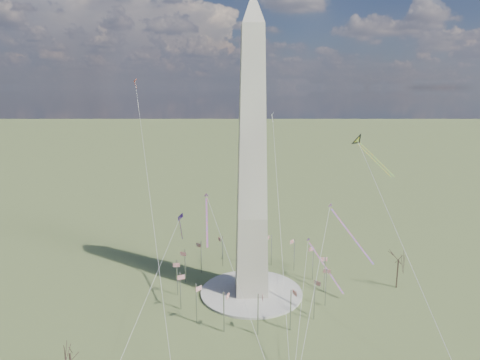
{
  "coord_description": "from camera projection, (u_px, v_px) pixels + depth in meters",
  "views": [
    {
      "loc": [
        -10.67,
        -139.48,
        71.45
      ],
      "look_at": [
        -4.02,
        0.0,
        41.23
      ],
      "focal_mm": 32.0,
      "sensor_mm": 36.0,
      "label": 1
    }
  ],
  "objects": [
    {
      "name": "washington_monument",
      "position": [
        252.0,
        160.0,
        141.64
      ],
      "size": [
        15.56,
        15.56,
        100.0
      ],
      "color": "#C0B6A1",
      "rests_on": "plaza"
    },
    {
      "name": "kite_delta_black",
      "position": [
        360.0,
        143.0,
        155.24
      ],
      "size": [
        13.46,
        15.91,
        14.05
      ],
      "rotation": [
        0.0,
        0.0,
        3.79
      ],
      "color": "black",
      "rests_on": "ground"
    },
    {
      "name": "kite_small_white",
      "position": [
        272.0,
        115.0,
        182.46
      ],
      "size": [
        1.39,
        2.05,
        4.33
      ],
      "rotation": [
        0.0,
        0.0,
        2.49
      ],
      "color": "white",
      "rests_on": "ground"
    },
    {
      "name": "ground",
      "position": [
        251.0,
        293.0,
        151.78
      ],
      "size": [
        2000.0,
        2000.0,
        0.0
      ],
      "primitive_type": "plane",
      "color": "#586331",
      "rests_on": "ground"
    },
    {
      "name": "kite_streamer_mid",
      "position": [
        207.0,
        214.0,
        140.0
      ],
      "size": [
        1.84,
        18.59,
        12.76
      ],
      "rotation": [
        0.0,
        0.0,
        3.18
      ],
      "color": "#E85024",
      "rests_on": "ground"
    },
    {
      "name": "kite_streamer_right",
      "position": [
        320.0,
        258.0,
        156.31
      ],
      "size": [
        10.29,
        19.11,
        14.22
      ],
      "rotation": [
        0.0,
        0.0,
        3.6
      ],
      "color": "#E85024",
      "rests_on": "ground"
    },
    {
      "name": "kite_streamer_left",
      "position": [
        345.0,
        226.0,
        132.07
      ],
      "size": [
        9.96,
        18.54,
        13.79
      ],
      "rotation": [
        0.0,
        0.0,
        3.6
      ],
      "color": "#E85024",
      "rests_on": "ground"
    },
    {
      "name": "flagpole_ring",
      "position": [
        251.0,
        274.0,
        150.24
      ],
      "size": [
        54.4,
        54.4,
        13.0
      ],
      "color": "#B2B5B8",
      "rests_on": "ground"
    },
    {
      "name": "tree_far",
      "position": [
        69.0,
        352.0,
        104.37
      ],
      "size": [
        6.7,
        6.7,
        11.73
      ],
      "color": "#46322B",
      "rests_on": "ground"
    },
    {
      "name": "kite_small_red",
      "position": [
        135.0,
        82.0,
        170.16
      ],
      "size": [
        1.24,
        1.87,
        4.03
      ],
      "rotation": [
        0.0,
        0.0,
        2.57
      ],
      "color": "red",
      "rests_on": "ground"
    },
    {
      "name": "kite_diamond_purple",
      "position": [
        181.0,
        220.0,
        154.89
      ],
      "size": [
        2.17,
        3.38,
        10.35
      ],
      "rotation": [
        0.0,
        0.0,
        2.95
      ],
      "color": "#3A176B",
      "rests_on": "ground"
    },
    {
      "name": "tree_near",
      "position": [
        399.0,
        258.0,
        153.65
      ],
      "size": [
        9.31,
        9.31,
        16.29
      ],
      "color": "#46322B",
      "rests_on": "ground"
    },
    {
      "name": "plaza",
      "position": [
        251.0,
        292.0,
        151.69
      ],
      "size": [
        36.0,
        36.0,
        0.8
      ],
      "primitive_type": "cylinder",
      "color": "#B3B1A4",
      "rests_on": "ground"
    }
  ]
}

